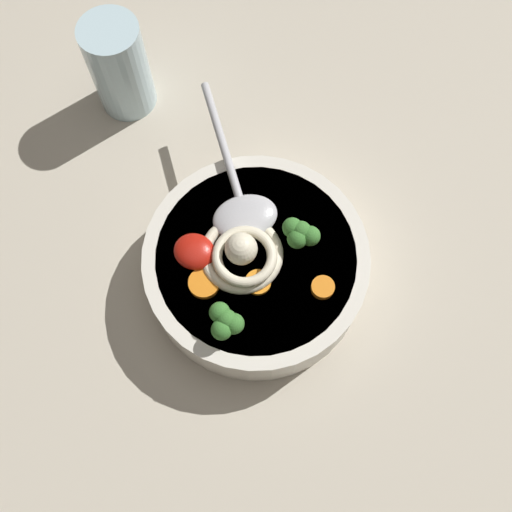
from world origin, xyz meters
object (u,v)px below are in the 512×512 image
Objects in this scene: soup_bowl at (256,266)px; soup_spoon at (241,204)px; drinking_glass at (119,67)px; noodle_pile at (242,254)px.

soup_spoon reaches higher than soup_bowl.
drinking_glass reaches higher than soup_bowl.
soup_bowl is 25.17cm from drinking_glass.
soup_bowl is 6.09cm from soup_spoon.
drinking_glass is at bearing 22.62° from soup_spoon.
noodle_pile is 0.55× the size of soup_spoon.
noodle_pile is at bearing 165.90° from soup_spoon.
soup_bowl is 3.89cm from noodle_pile.
soup_bowl is 2.51× the size of noodle_pile.
noodle_pile is at bearing -32.41° from drinking_glass.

